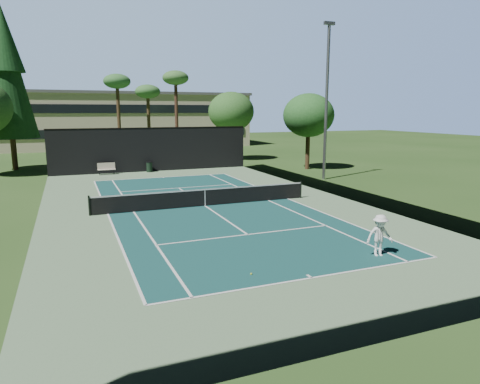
# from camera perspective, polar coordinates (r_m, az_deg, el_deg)

# --- Properties ---
(ground) EXTENTS (160.00, 160.00, 0.00)m
(ground) POSITION_cam_1_polar(r_m,az_deg,el_deg) (25.15, -4.67, -1.89)
(ground) COLOR #294A1B
(ground) RESTS_ON ground
(apron_slab) EXTENTS (18.00, 32.00, 0.01)m
(apron_slab) POSITION_cam_1_polar(r_m,az_deg,el_deg) (25.15, -4.67, -1.88)
(apron_slab) COLOR #668A61
(apron_slab) RESTS_ON ground
(court_surface) EXTENTS (10.97, 23.77, 0.01)m
(court_surface) POSITION_cam_1_polar(r_m,az_deg,el_deg) (25.15, -4.67, -1.86)
(court_surface) COLOR #164947
(court_surface) RESTS_ON ground
(court_lines) EXTENTS (11.07, 23.87, 0.01)m
(court_lines) POSITION_cam_1_polar(r_m,az_deg,el_deg) (25.15, -4.67, -1.84)
(court_lines) COLOR white
(court_lines) RESTS_ON ground
(tennis_net) EXTENTS (12.90, 0.10, 1.10)m
(tennis_net) POSITION_cam_1_polar(r_m,az_deg,el_deg) (25.04, -4.69, -0.64)
(tennis_net) COLOR black
(tennis_net) RESTS_ON ground
(fence) EXTENTS (18.04, 32.05, 4.03)m
(fence) POSITION_cam_1_polar(r_m,az_deg,el_deg) (24.85, -4.79, 2.66)
(fence) COLOR black
(fence) RESTS_ON ground
(player) EXTENTS (1.16, 0.83, 1.62)m
(player) POSITION_cam_1_polar(r_m,az_deg,el_deg) (17.24, 18.13, -5.53)
(player) COLOR white
(player) RESTS_ON ground
(tennis_ball_a) EXTENTS (0.07, 0.07, 0.07)m
(tennis_ball_a) POSITION_cam_1_polar(r_m,az_deg,el_deg) (14.79, 1.51, -10.86)
(tennis_ball_a) COLOR #B3CC2E
(tennis_ball_a) RESTS_ON ground
(tennis_ball_b) EXTENTS (0.07, 0.07, 0.07)m
(tennis_ball_b) POSITION_cam_1_polar(r_m,az_deg,el_deg) (25.17, -9.74, -1.91)
(tennis_ball_b) COLOR yellow
(tennis_ball_b) RESTS_ON ground
(tennis_ball_c) EXTENTS (0.06, 0.06, 0.06)m
(tennis_ball_c) POSITION_cam_1_polar(r_m,az_deg,el_deg) (28.98, -5.03, -0.15)
(tennis_ball_c) COLOR #DDEC35
(tennis_ball_c) RESTS_ON ground
(tennis_ball_d) EXTENTS (0.06, 0.06, 0.06)m
(tennis_ball_d) POSITION_cam_1_polar(r_m,az_deg,el_deg) (28.28, -16.67, -0.83)
(tennis_ball_d) COLOR #D3F036
(tennis_ball_d) RESTS_ON ground
(park_bench) EXTENTS (1.50, 0.45, 1.02)m
(park_bench) POSITION_cam_1_polar(r_m,az_deg,el_deg) (39.32, -17.38, 3.03)
(park_bench) COLOR beige
(park_bench) RESTS_ON ground
(trash_bin) EXTENTS (0.56, 0.56, 0.95)m
(trash_bin) POSITION_cam_1_polar(r_m,az_deg,el_deg) (39.93, -12.00, 3.30)
(trash_bin) COLOR black
(trash_bin) RESTS_ON ground
(pine_tree) EXTENTS (4.80, 4.80, 15.00)m
(pine_tree) POSITION_cam_1_polar(r_m,az_deg,el_deg) (45.89, -28.79, 14.54)
(pine_tree) COLOR #4B3320
(pine_tree) RESTS_ON ground
(palm_a) EXTENTS (2.80, 2.80, 9.32)m
(palm_a) POSITION_cam_1_polar(r_m,az_deg,el_deg) (47.82, -16.07, 13.57)
(palm_a) COLOR #4B3620
(palm_a) RESTS_ON ground
(palm_b) EXTENTS (2.80, 2.80, 8.42)m
(palm_b) POSITION_cam_1_polar(r_m,az_deg,el_deg) (50.26, -12.20, 12.64)
(palm_b) COLOR #4D3921
(palm_b) RESTS_ON ground
(palm_c) EXTENTS (2.80, 2.80, 9.77)m
(palm_c) POSITION_cam_1_polar(r_m,az_deg,el_deg) (47.90, -8.58, 14.35)
(palm_c) COLOR #4C2E20
(palm_c) RESTS_ON ground
(decid_tree_a) EXTENTS (5.12, 5.12, 7.62)m
(decid_tree_a) POSITION_cam_1_polar(r_m,az_deg,el_deg) (48.62, -1.18, 10.66)
(decid_tree_a) COLOR #422B1C
(decid_tree_a) RESTS_ON ground
(decid_tree_b) EXTENTS (4.80, 4.80, 7.14)m
(decid_tree_b) POSITION_cam_1_polar(r_m,az_deg,el_deg) (41.33, 9.13, 10.04)
(decid_tree_b) COLOR #4D3521
(decid_tree_b) RESTS_ON ground
(campus_building) EXTENTS (40.50, 12.50, 8.30)m
(campus_building) POSITION_cam_1_polar(r_m,az_deg,el_deg) (69.83, -16.19, 9.26)
(campus_building) COLOR beige
(campus_building) RESTS_ON ground
(light_pole) EXTENTS (0.90, 0.25, 12.22)m
(light_pole) POSITION_cam_1_polar(r_m,az_deg,el_deg) (35.20, 11.47, 12.12)
(light_pole) COLOR gray
(light_pole) RESTS_ON ground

